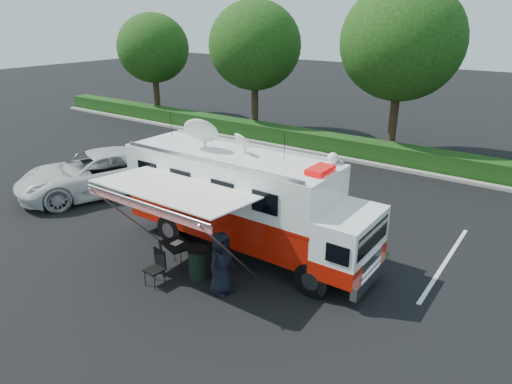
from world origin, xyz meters
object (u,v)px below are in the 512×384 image
(command_truck, at_px, (245,201))
(white_suv, at_px, (100,193))
(folding_table, at_px, (177,245))
(trash_bin, at_px, (199,263))

(command_truck, relative_size, white_suv, 1.30)
(white_suv, bearing_deg, folding_table, 3.32)
(command_truck, xyz_separation_m, white_suv, (-8.25, 0.46, -1.75))
(white_suv, distance_m, trash_bin, 8.55)
(trash_bin, bearing_deg, command_truck, 86.88)
(command_truck, distance_m, white_suv, 8.45)
(folding_table, bearing_deg, white_suv, 160.53)
(command_truck, xyz_separation_m, trash_bin, (-0.12, -2.12, -1.27))
(command_truck, xyz_separation_m, folding_table, (-0.98, -2.11, -0.96))
(folding_table, distance_m, trash_bin, 0.92)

